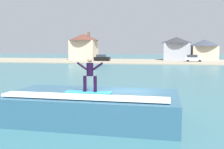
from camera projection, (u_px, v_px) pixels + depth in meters
name	position (u px, v px, depth m)	size (l,w,h in m)	color
ground_plane	(131.00, 116.00, 13.71)	(260.00, 260.00, 0.00)	#366973
wave_crest	(92.00, 106.00, 12.96)	(8.54, 4.59, 1.52)	#2D5872
surfboard	(89.00, 92.00, 12.15)	(2.22, 0.53, 0.06)	#33A5CC
surfer	(90.00, 72.00, 12.03)	(1.28, 0.32, 1.64)	black
shoreline_bank	(158.00, 61.00, 66.49)	(120.00, 23.71, 0.18)	gray
car_near_shore	(102.00, 58.00, 67.36)	(4.14, 2.29, 1.86)	black
car_far_shore	(193.00, 58.00, 64.48)	(4.40, 2.08, 1.86)	silver
house_with_chimney	(84.00, 45.00, 73.43)	(8.80, 8.80, 8.07)	beige
house_gabled_white	(205.00, 49.00, 69.89)	(8.17, 8.17, 5.89)	beige
house_small_cottage	(176.00, 47.00, 71.75)	(8.64, 8.64, 6.61)	#9EA3AD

